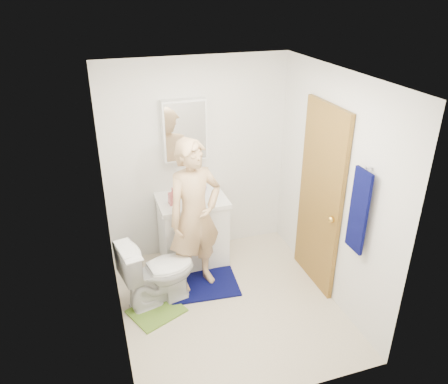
# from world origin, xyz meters

# --- Properties ---
(floor) EXTENTS (2.20, 2.40, 0.02)m
(floor) POSITION_xyz_m (0.00, 0.00, -0.01)
(floor) COLOR beige
(floor) RESTS_ON ground
(ceiling) EXTENTS (2.20, 2.40, 0.02)m
(ceiling) POSITION_xyz_m (0.00, 0.00, 2.41)
(ceiling) COLOR white
(ceiling) RESTS_ON ground
(wall_back) EXTENTS (2.20, 0.02, 2.40)m
(wall_back) POSITION_xyz_m (0.00, 1.21, 1.20)
(wall_back) COLOR silver
(wall_back) RESTS_ON ground
(wall_front) EXTENTS (2.20, 0.02, 2.40)m
(wall_front) POSITION_xyz_m (0.00, -1.21, 1.20)
(wall_front) COLOR silver
(wall_front) RESTS_ON ground
(wall_left) EXTENTS (0.02, 2.40, 2.40)m
(wall_left) POSITION_xyz_m (-1.11, 0.00, 1.20)
(wall_left) COLOR silver
(wall_left) RESTS_ON ground
(wall_right) EXTENTS (0.02, 2.40, 2.40)m
(wall_right) POSITION_xyz_m (1.11, 0.00, 1.20)
(wall_right) COLOR silver
(wall_right) RESTS_ON ground
(vanity_cabinet) EXTENTS (0.75, 0.55, 0.80)m
(vanity_cabinet) POSITION_xyz_m (-0.15, 0.91, 0.40)
(vanity_cabinet) COLOR white
(vanity_cabinet) RESTS_ON floor
(countertop) EXTENTS (0.79, 0.59, 0.05)m
(countertop) POSITION_xyz_m (-0.15, 0.91, 0.83)
(countertop) COLOR white
(countertop) RESTS_ON vanity_cabinet
(sink_basin) EXTENTS (0.40, 0.40, 0.03)m
(sink_basin) POSITION_xyz_m (-0.15, 0.91, 0.84)
(sink_basin) COLOR white
(sink_basin) RESTS_ON countertop
(faucet) EXTENTS (0.03, 0.03, 0.12)m
(faucet) POSITION_xyz_m (-0.15, 1.09, 0.91)
(faucet) COLOR silver
(faucet) RESTS_ON countertop
(medicine_cabinet) EXTENTS (0.50, 0.12, 0.70)m
(medicine_cabinet) POSITION_xyz_m (-0.15, 1.14, 1.60)
(medicine_cabinet) COLOR white
(medicine_cabinet) RESTS_ON wall_back
(mirror_panel) EXTENTS (0.46, 0.01, 0.66)m
(mirror_panel) POSITION_xyz_m (-0.15, 1.08, 1.60)
(mirror_panel) COLOR white
(mirror_panel) RESTS_ON wall_back
(door) EXTENTS (0.05, 0.80, 2.05)m
(door) POSITION_xyz_m (1.07, 0.15, 1.02)
(door) COLOR olive
(door) RESTS_ON ground
(door_knob) EXTENTS (0.07, 0.07, 0.07)m
(door_knob) POSITION_xyz_m (1.03, -0.17, 0.95)
(door_knob) COLOR gold
(door_knob) RESTS_ON door
(towel) EXTENTS (0.03, 0.24, 0.80)m
(towel) POSITION_xyz_m (1.03, -0.57, 1.25)
(towel) COLOR #070A44
(towel) RESTS_ON wall_right
(towel_hook) EXTENTS (0.06, 0.02, 0.02)m
(towel_hook) POSITION_xyz_m (1.07, -0.57, 1.67)
(towel_hook) COLOR silver
(towel_hook) RESTS_ON wall_right
(toilet) EXTENTS (0.84, 0.59, 0.79)m
(toilet) POSITION_xyz_m (-0.69, 0.27, 0.39)
(toilet) COLOR white
(toilet) RESTS_ON floor
(bath_mat) EXTENTS (0.82, 0.62, 0.02)m
(bath_mat) POSITION_xyz_m (-0.18, 0.39, 0.01)
(bath_mat) COLOR #070A44
(bath_mat) RESTS_ON floor
(green_rug) EXTENTS (0.64, 0.60, 0.02)m
(green_rug) POSITION_xyz_m (-0.76, 0.12, 0.01)
(green_rug) COLOR olive
(green_rug) RESTS_ON floor
(soap_dispenser) EXTENTS (0.10, 0.10, 0.20)m
(soap_dispenser) POSITION_xyz_m (-0.38, 0.84, 0.95)
(soap_dispenser) COLOR #C45B61
(soap_dispenser) RESTS_ON countertop
(toothbrush_cup) EXTENTS (0.13, 0.13, 0.09)m
(toothbrush_cup) POSITION_xyz_m (0.01, 1.05, 0.90)
(toothbrush_cup) COLOR #7B3A7F
(toothbrush_cup) RESTS_ON countertop
(man) EXTENTS (0.71, 0.56, 1.71)m
(man) POSITION_xyz_m (-0.23, 0.45, 0.88)
(man) COLOR tan
(man) RESTS_ON bath_mat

